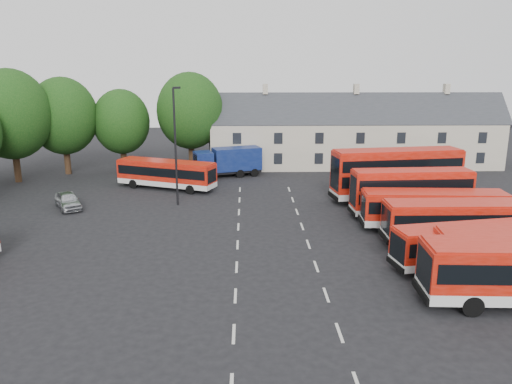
# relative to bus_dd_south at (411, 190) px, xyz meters

# --- Properties ---
(ground) EXTENTS (140.00, 140.00, 0.00)m
(ground) POSITION_rel_bus_dd_south_xyz_m (-14.21, -8.39, -2.27)
(ground) COLOR black
(ground) RESTS_ON ground
(lane_markings) EXTENTS (5.15, 33.80, 0.01)m
(lane_markings) POSITION_rel_bus_dd_south_xyz_m (-11.71, -6.39, -2.27)
(lane_markings) COLOR beige
(lane_markings) RESTS_ON ground
(treeline) EXTENTS (29.92, 32.59, 12.01)m
(treeline) POSITION_rel_bus_dd_south_xyz_m (-34.95, 10.97, 4.41)
(treeline) COLOR black
(treeline) RESTS_ON ground
(terrace_houses) EXTENTS (35.70, 7.13, 10.06)m
(terrace_houses) POSITION_rel_bus_dd_south_xyz_m (-0.21, 21.61, 1.59)
(terrace_houses) COLOR beige
(terrace_houses) RESTS_ON ground
(bus_row_c) EXTENTS (9.95, 3.85, 2.75)m
(bus_row_c) POSITION_rel_bus_dd_south_xyz_m (0.23, -10.77, -0.62)
(bus_row_c) COLOR silver
(bus_row_c) RESTS_ON ground
(bus_row_d) EXTENTS (11.06, 2.58, 3.13)m
(bus_row_d) POSITION_rel_bus_dd_south_xyz_m (1.59, -6.73, -0.40)
(bus_row_d) COLOR silver
(bus_row_d) RESTS_ON ground
(bus_row_e) EXTENTS (10.86, 3.08, 3.04)m
(bus_row_e) POSITION_rel_bus_dd_south_xyz_m (0.67, -3.42, -0.45)
(bus_row_e) COLOR silver
(bus_row_e) RESTS_ON ground
(bus_dd_south) EXTENTS (9.84, 2.75, 3.99)m
(bus_dd_south) POSITION_rel_bus_dd_south_xyz_m (0.00, 0.00, 0.00)
(bus_dd_south) COLOR silver
(bus_dd_south) RESTS_ON ground
(bus_dd_north) EXTENTS (12.08, 4.36, 4.85)m
(bus_dd_north) POSITION_rel_bus_dd_south_xyz_m (0.24, 4.99, 0.49)
(bus_dd_north) COLOR silver
(bus_dd_north) RESTS_ON ground
(bus_north) EXTENTS (10.39, 6.06, 2.91)m
(bus_north) POSITION_rel_bus_dd_south_xyz_m (-21.67, 10.07, -0.53)
(bus_north) COLOR silver
(bus_north) RESTS_ON ground
(box_truck) EXTENTS (7.79, 4.53, 3.25)m
(box_truck) POSITION_rel_bus_dd_south_xyz_m (-15.52, 15.78, -0.45)
(box_truck) COLOR black
(box_truck) RESTS_ON ground
(silver_car) EXTENTS (3.66, 4.62, 1.47)m
(silver_car) POSITION_rel_bus_dd_south_xyz_m (-29.26, 3.09, -1.54)
(silver_car) COLOR #B2B5BA
(silver_car) RESTS_ON ground
(lamppost) EXTENTS (0.72, 0.49, 10.48)m
(lamppost) POSITION_rel_bus_dd_south_xyz_m (-19.76, 4.08, 3.32)
(lamppost) COLOR black
(lamppost) RESTS_ON ground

